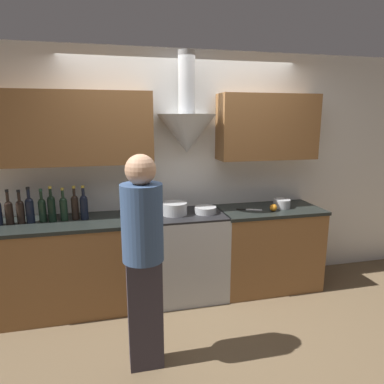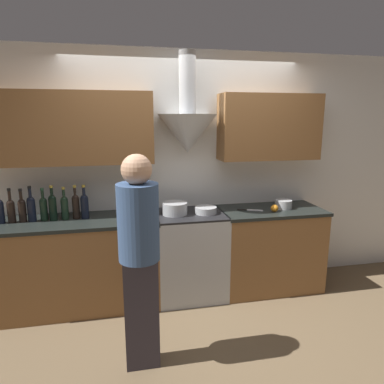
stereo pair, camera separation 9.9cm
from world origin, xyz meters
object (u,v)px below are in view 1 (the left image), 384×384
wine_bottle_5 (52,207)px  orange_fruit (273,208)px  wine_bottle_6 (64,207)px  saucepan (282,204)px  wine_bottle_3 (30,208)px  stock_pot (175,209)px  wine_bottle_4 (42,209)px  wine_bottle_2 (20,210)px  wine_bottle_8 (84,206)px  mixing_bowl (205,210)px  wine_bottle_7 (75,206)px  wine_bottle_1 (9,211)px  person_foreground_left (143,253)px  stove_range (190,254)px

wine_bottle_5 → orange_fruit: wine_bottle_5 is taller
wine_bottle_6 → saucepan: (2.29, -0.06, -0.08)m
wine_bottle_3 → stock_pot: bearing=-1.6°
wine_bottle_4 → wine_bottle_2: bearing=-175.0°
wine_bottle_3 → wine_bottle_8: bearing=0.1°
wine_bottle_8 → mixing_bowl: (1.22, -0.07, -0.10)m
wine_bottle_3 → wine_bottle_7: wine_bottle_3 is taller
mixing_bowl → orange_fruit: bearing=-7.1°
wine_bottle_4 → mixing_bowl: wine_bottle_4 is taller
wine_bottle_1 → saucepan: bearing=-0.9°
person_foreground_left → wine_bottle_6: bearing=122.7°
wine_bottle_2 → saucepan: size_ratio=1.76×
wine_bottle_1 → mixing_bowl: (1.89, -0.06, -0.09)m
wine_bottle_1 → wine_bottle_4: size_ratio=1.04×
stock_pot → saucepan: bearing=-0.3°
wine_bottle_1 → wine_bottle_4: wine_bottle_1 is taller
wine_bottle_2 → wine_bottle_3: 0.08m
stove_range → mixing_bowl: 0.52m
stove_range → wine_bottle_4: bearing=178.1°
wine_bottle_6 → wine_bottle_7: wine_bottle_7 is taller
wine_bottle_2 → wine_bottle_7: 0.49m
wine_bottle_2 → wine_bottle_6: wine_bottle_2 is taller
wine_bottle_7 → mixing_bowl: wine_bottle_7 is taller
mixing_bowl → saucepan: bearing=1.3°
wine_bottle_6 → mixing_bowl: size_ratio=1.42×
stove_range → wine_bottle_5: bearing=178.9°
wine_bottle_1 → wine_bottle_3: size_ratio=0.96×
wine_bottle_5 → mixing_bowl: (1.51, -0.06, -0.11)m
wine_bottle_6 → saucepan: 2.30m
saucepan → wine_bottle_3: bearing=179.0°
wine_bottle_1 → wine_bottle_4: (0.29, 0.02, 0.00)m
saucepan → person_foreground_left: 1.90m
wine_bottle_6 → person_foreground_left: bearing=-57.3°
wine_bottle_7 → wine_bottle_8: size_ratio=0.99×
stock_pot → saucepan: 1.21m
wine_bottle_8 → wine_bottle_5: bearing=-178.0°
wine_bottle_5 → mixing_bowl: 1.52m
wine_bottle_2 → wine_bottle_7: size_ratio=0.97×
wine_bottle_3 → wine_bottle_5: (0.20, -0.01, 0.00)m
wine_bottle_1 → stock_pot: 1.57m
wine_bottle_1 → wine_bottle_7: size_ratio=0.99×
stock_pot → person_foreground_left: bearing=-112.9°
wine_bottle_2 → saucepan: 2.68m
wine_bottle_5 → wine_bottle_6: bearing=10.0°
wine_bottle_4 → wine_bottle_5: size_ratio=0.93×
wine_bottle_4 → wine_bottle_3: bearing=-173.2°
wine_bottle_2 → wine_bottle_5: wine_bottle_5 is taller
wine_bottle_6 → mixing_bowl: 1.41m
wine_bottle_3 → person_foreground_left: size_ratio=0.21×
wine_bottle_2 → wine_bottle_5: 0.28m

